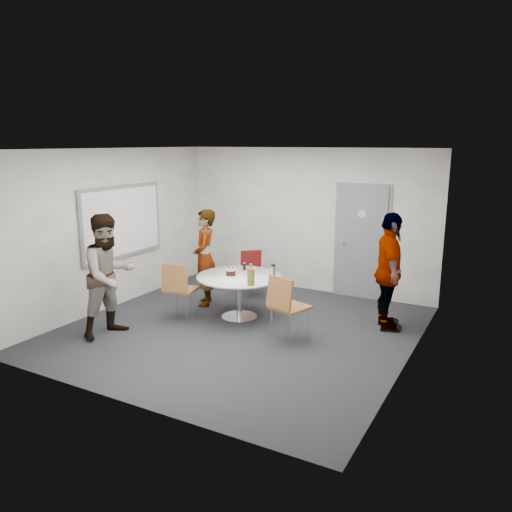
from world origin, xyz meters
The scene contains 15 objects.
floor centered at (0.00, 0.00, 0.00)m, with size 5.00×5.00×0.00m, color #232327.
ceiling centered at (0.00, 0.00, 2.70)m, with size 5.00×5.00×0.00m, color silver.
wall_back centered at (0.00, 2.50, 1.35)m, with size 5.00×5.00×0.00m, color #B3B0AA.
wall_left centered at (-2.50, 0.00, 1.35)m, with size 5.00×5.00×0.00m, color #B3B0AA.
wall_right centered at (2.50, 0.00, 1.35)m, with size 5.00×5.00×0.00m, color #B3B0AA.
wall_front centered at (0.00, -2.50, 1.35)m, with size 5.00×5.00×0.00m, color #B3B0AA.
door centered at (1.10, 2.48, 1.03)m, with size 1.02×0.17×2.12m.
whiteboard centered at (-2.46, 0.20, 1.45)m, with size 0.04×1.90×1.25m.
table centered at (-0.24, 0.43, 0.62)m, with size 1.36×1.36×1.04m.
chair_near_left centered at (-1.05, -0.13, 0.58)m, with size 0.54×0.57×0.95m.
chair_near_right centered at (0.82, -0.11, 0.60)m, with size 0.59×0.62×0.98m.
chair_far centered at (-0.67, 1.59, 0.51)m, with size 0.58×0.59×0.85m.
person_main centered at (-1.15, 0.76, 0.84)m, with size 0.61×0.40×1.68m, color #A5C6EA.
person_left centered at (-1.57, -1.06, 0.90)m, with size 0.88×0.68×1.81m, color white.
person_right centered at (1.95, 1.11, 0.90)m, with size 1.05×0.44×1.80m, color black.
Camera 1 is at (3.66, -6.19, 2.80)m, focal length 35.00 mm.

